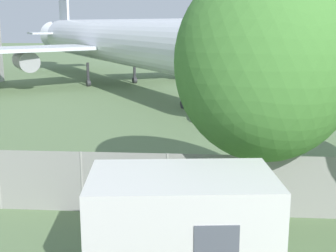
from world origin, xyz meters
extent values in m
cylinder|color=gray|center=(0.00, 10.41, 0.93)|extent=(0.07, 0.07, 1.86)
cylinder|color=gray|center=(2.55, 10.41, 0.93)|extent=(0.07, 0.07, 1.86)
cylinder|color=gray|center=(5.09, 10.41, 0.93)|extent=(0.07, 0.07, 1.86)
cube|color=gray|center=(0.00, 10.41, 0.93)|extent=(56.00, 0.01, 1.86)
cylinder|color=silver|center=(-3.73, 37.48, 3.93)|extent=(21.72, 31.86, 3.70)
cone|color=silver|center=(6.54, 20.95, 3.93)|extent=(5.09, 5.09, 3.70)
cone|color=silver|center=(-14.23, 54.40, 3.93)|extent=(5.27, 5.69, 3.33)
cube|color=silver|center=(3.65, 44.13, 3.37)|extent=(16.48, 10.91, 0.30)
cylinder|color=#939399|center=(1.45, 43.16, 2.39)|extent=(3.17, 3.71, 1.66)
cylinder|color=#939399|center=(-11.11, 35.36, 2.39)|extent=(3.17, 3.71, 1.66)
cube|color=silver|center=(-12.43, 51.49, 4.30)|extent=(8.48, 6.81, 0.20)
cylinder|color=#2D2D33|center=(2.31, 27.76, 1.04)|extent=(0.24, 0.24, 2.08)
cylinder|color=#2D2D33|center=(2.31, 27.76, 0.28)|extent=(0.55, 0.63, 0.56)
cylinder|color=#2D2D33|center=(-2.77, 40.15, 1.04)|extent=(0.24, 0.24, 2.08)
cylinder|color=#2D2D33|center=(-2.77, 40.15, 0.28)|extent=(0.55, 0.63, 0.56)
cylinder|color=#2D2D33|center=(-6.54, 37.80, 1.04)|extent=(0.24, 0.24, 2.08)
cylinder|color=#2D2D33|center=(-6.54, 37.80, 0.28)|extent=(0.55, 0.63, 0.56)
cube|color=silver|center=(3.14, 6.49, 1.27)|extent=(4.03, 2.69, 2.54)
cylinder|color=#4C3823|center=(5.26, 10.69, 1.16)|extent=(0.61, 0.61, 2.31)
ellipsoid|color=#427A33|center=(5.26, 10.69, 4.48)|extent=(5.09, 5.09, 5.60)
camera|label=1|loc=(3.54, -2.54, 5.58)|focal=50.00mm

